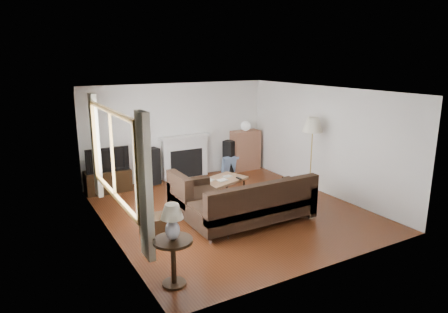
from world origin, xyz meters
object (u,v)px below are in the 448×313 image
bookshelf (245,150)px  sectional_sofa (253,202)px  side_table (174,262)px  floor_lamp (311,156)px  tv_stand (108,181)px  coffee_table (220,189)px

bookshelf → sectional_sofa: (-1.95, -3.33, -0.14)m
side_table → bookshelf: bearing=48.0°
bookshelf → side_table: bookshelf is taller
side_table → floor_lamp: bearing=25.5°
bookshelf → side_table: 6.16m
bookshelf → tv_stand: bearing=-179.4°
sectional_sofa → floor_lamp: (2.16, 0.82, 0.48)m
tv_stand → sectional_sofa: bearing=-59.2°
tv_stand → coffee_table: size_ratio=0.86×
coffee_table → floor_lamp: floor_lamp is taller
sectional_sofa → floor_lamp: 2.36m
coffee_table → floor_lamp: size_ratio=0.67×
coffee_table → side_table: 3.54m
tv_stand → coffee_table: (2.06, -1.81, -0.02)m
bookshelf → coffee_table: size_ratio=0.92×
floor_lamp → side_table: floor_lamp is taller
bookshelf → floor_lamp: size_ratio=0.62×
floor_lamp → side_table: (-4.32, -2.06, -0.56)m
floor_lamp → sectional_sofa: bearing=-159.2°
sectional_sofa → side_table: sectional_sofa is taller
tv_stand → bookshelf: (3.91, 0.04, 0.30)m
floor_lamp → side_table: bearing=-154.5°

